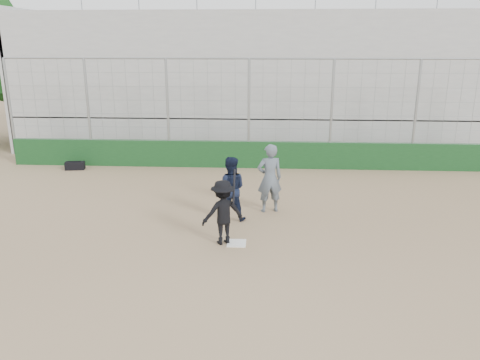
# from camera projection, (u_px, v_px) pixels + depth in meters

# --- Properties ---
(ground) EXTENTS (90.00, 90.00, 0.00)m
(ground) POSITION_uv_depth(u_px,v_px,m) (237.00, 244.00, 11.00)
(ground) COLOR brown
(ground) RESTS_ON ground
(home_plate) EXTENTS (0.44, 0.44, 0.02)m
(home_plate) POSITION_uv_depth(u_px,v_px,m) (237.00, 243.00, 10.99)
(home_plate) COLOR white
(home_plate) RESTS_ON ground
(backstop) EXTENTS (18.10, 0.25, 4.04)m
(backstop) POSITION_uv_depth(u_px,v_px,m) (249.00, 143.00, 17.43)
(backstop) COLOR #123917
(backstop) RESTS_ON ground
(bleachers) EXTENTS (20.25, 6.70, 6.98)m
(bleachers) POSITION_uv_depth(u_px,v_px,m) (253.00, 79.00, 21.61)
(bleachers) COLOR #9D9D9D
(bleachers) RESTS_ON ground
(tree_left) EXTENTS (4.48, 4.48, 7.00)m
(tree_left) POSITION_uv_depth(u_px,v_px,m) (7.00, 46.00, 20.90)
(tree_left) COLOR #372314
(tree_left) RESTS_ON ground
(batter_at_plate) EXTENTS (1.14, 0.92, 1.71)m
(batter_at_plate) POSITION_uv_depth(u_px,v_px,m) (223.00, 212.00, 10.83)
(batter_at_plate) COLOR black
(batter_at_plate) RESTS_ON ground
(catcher_crouched) EXTENTS (0.84, 0.66, 1.17)m
(catcher_crouched) POSITION_uv_depth(u_px,v_px,m) (230.00, 199.00, 12.30)
(catcher_crouched) COLOR black
(catcher_crouched) RESTS_ON ground
(umpire) EXTENTS (0.80, 0.62, 1.73)m
(umpire) POSITION_uv_depth(u_px,v_px,m) (270.00, 182.00, 12.86)
(umpire) COLOR #515C67
(umpire) RESTS_ON ground
(equipment_bag) EXTENTS (0.73, 0.40, 0.33)m
(equipment_bag) POSITION_uv_depth(u_px,v_px,m) (75.00, 166.00, 17.35)
(equipment_bag) COLOR black
(equipment_bag) RESTS_ON ground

